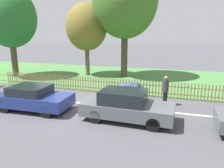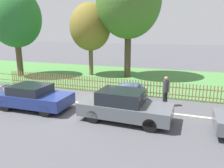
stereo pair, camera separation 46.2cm
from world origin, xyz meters
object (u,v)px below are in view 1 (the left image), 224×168
(parked_car_navy_estate, at_px, (126,106))
(tree_nearest_kerb, at_px, (10,18))
(covered_motorcycle, at_px, (130,89))
(parked_car_black_saloon, at_px, (33,97))
(pedestrian_by_lamp, at_px, (165,89))
(tree_mid_park, at_px, (125,1))
(tree_behind_motorcycle, at_px, (87,27))

(parked_car_navy_estate, bearing_deg, tree_nearest_kerb, 152.02)
(parked_car_navy_estate, bearing_deg, covered_motorcycle, 100.72)
(parked_car_black_saloon, height_order, pedestrian_by_lamp, pedestrian_by_lamp)
(tree_nearest_kerb, bearing_deg, pedestrian_by_lamp, -17.07)
(covered_motorcycle, bearing_deg, pedestrian_by_lamp, -19.53)
(parked_car_black_saloon, height_order, covered_motorcycle, parked_car_black_saloon)
(tree_mid_park, height_order, pedestrian_by_lamp, tree_mid_park)
(parked_car_navy_estate, xyz_separation_m, pedestrian_by_lamp, (1.54, 2.60, 0.23))
(parked_car_navy_estate, distance_m, tree_mid_park, 11.23)
(tree_behind_motorcycle, bearing_deg, covered_motorcycle, -48.50)
(tree_behind_motorcycle, bearing_deg, parked_car_black_saloon, -84.07)
(parked_car_black_saloon, relative_size, pedestrian_by_lamp, 2.34)
(parked_car_navy_estate, bearing_deg, pedestrian_by_lamp, 61.09)
(parked_car_navy_estate, distance_m, tree_behind_motorcycle, 11.46)
(parked_car_navy_estate, relative_size, tree_behind_motorcycle, 0.65)
(parked_car_black_saloon, relative_size, tree_nearest_kerb, 0.50)
(parked_car_black_saloon, height_order, tree_nearest_kerb, tree_nearest_kerb)
(covered_motorcycle, height_order, tree_nearest_kerb, tree_nearest_kerb)
(parked_car_black_saloon, height_order, tree_behind_motorcycle, tree_behind_motorcycle)
(parked_car_black_saloon, distance_m, tree_behind_motorcycle, 9.97)
(parked_car_navy_estate, height_order, covered_motorcycle, parked_car_navy_estate)
(tree_mid_park, xyz_separation_m, pedestrian_by_lamp, (3.97, -6.79, -5.43))
(tree_nearest_kerb, height_order, tree_behind_motorcycle, tree_nearest_kerb)
(tree_nearest_kerb, height_order, pedestrian_by_lamp, tree_nearest_kerb)
(tree_behind_motorcycle, height_order, tree_mid_park, tree_mid_park)
(parked_car_black_saloon, distance_m, parked_car_navy_estate, 4.88)
(parked_car_navy_estate, bearing_deg, tree_mid_park, 106.26)
(tree_nearest_kerb, height_order, tree_mid_park, tree_mid_park)
(tree_behind_motorcycle, height_order, pedestrian_by_lamp, tree_behind_motorcycle)
(parked_car_black_saloon, relative_size, covered_motorcycle, 1.94)
(parked_car_navy_estate, height_order, tree_mid_park, tree_mid_park)
(parked_car_black_saloon, xyz_separation_m, parked_car_navy_estate, (4.87, 0.04, 0.05))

